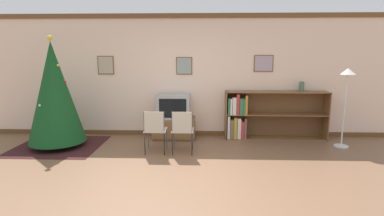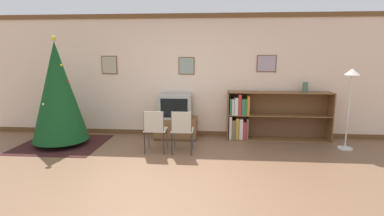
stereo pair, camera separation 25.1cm
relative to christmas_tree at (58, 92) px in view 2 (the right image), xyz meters
The scene contains 11 objects.
ground_plane 3.11m from the christmas_tree, 32.51° to the right, with size 24.00×24.00×0.00m, color brown.
wall_back 2.65m from the christmas_tree, 21.82° to the left, with size 9.16×0.11×2.70m.
area_rug 1.09m from the christmas_tree, 80.94° to the right, with size 1.68×1.53×0.01m.
christmas_tree is the anchor object (origin of this frame).
tv_console 2.53m from the christmas_tree, 16.01° to the left, with size 0.92×0.52×0.47m.
television 2.40m from the christmas_tree, 15.95° to the left, with size 0.70×0.50×0.52m.
folding_chair_left 2.15m from the christmas_tree, 10.16° to the right, with size 0.40×0.40×0.82m.
folding_chair_right 2.64m from the christmas_tree, ahead, with size 0.40×0.40×0.82m.
bookshelf 4.22m from the christmas_tree, 10.37° to the left, with size 2.20×0.36×1.04m.
vase 5.09m from the christmas_tree, ahead, with size 0.11×0.11×0.21m.
standing_lamp 5.71m from the christmas_tree, ahead, with size 0.28×0.28×1.57m.
Camera 2 is at (0.71, -4.14, 1.86)m, focal length 28.00 mm.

